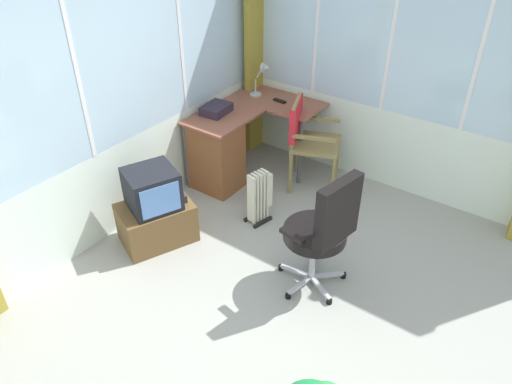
# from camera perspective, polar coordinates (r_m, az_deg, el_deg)

# --- Properties ---
(ground) EXTENTS (5.61, 4.96, 0.06)m
(ground) POSITION_cam_1_polar(r_m,az_deg,el_deg) (3.81, 3.78, -16.24)
(ground) COLOR #979790
(north_window_panel) EXTENTS (4.61, 0.07, 2.74)m
(north_window_panel) POSITION_cam_1_polar(r_m,az_deg,el_deg) (4.15, -20.00, 10.42)
(north_window_panel) COLOR silver
(north_window_panel) RESTS_ON ground
(east_window_panel) EXTENTS (0.07, 3.96, 2.74)m
(east_window_panel) POSITION_cam_1_polar(r_m,az_deg,el_deg) (4.85, 19.88, 13.86)
(east_window_panel) COLOR silver
(east_window_panel) RESTS_ON ground
(curtain_corner) EXTENTS (0.33, 0.07, 2.64)m
(curtain_corner) POSITION_cam_1_polar(r_m,az_deg,el_deg) (5.54, -0.05, 17.66)
(curtain_corner) COLOR olive
(curtain_corner) RESTS_ON ground
(desk) EXTENTS (1.30, 1.00, 0.77)m
(desk) POSITION_cam_1_polar(r_m,az_deg,el_deg) (5.10, -4.12, 5.01)
(desk) COLOR brown
(desk) RESTS_ON ground
(desk_lamp) EXTENTS (0.22, 0.19, 0.36)m
(desk_lamp) POSITION_cam_1_polar(r_m,az_deg,el_deg) (5.42, 0.89, 13.71)
(desk_lamp) COLOR #B2B7BC
(desk_lamp) RESTS_ON desk
(tv_remote) EXTENTS (0.06, 0.15, 0.02)m
(tv_remote) POSITION_cam_1_polar(r_m,az_deg,el_deg) (5.32, 2.80, 10.67)
(tv_remote) COLOR black
(tv_remote) RESTS_ON desk
(paper_tray) EXTENTS (0.32, 0.26, 0.09)m
(paper_tray) POSITION_cam_1_polar(r_m,az_deg,el_deg) (5.05, -4.71, 9.70)
(paper_tray) COLOR #2B2332
(paper_tray) RESTS_ON desk
(wooden_armchair) EXTENTS (0.63, 0.63, 0.96)m
(wooden_armchair) POSITION_cam_1_polar(r_m,az_deg,el_deg) (5.02, 5.76, 7.02)
(wooden_armchair) COLOR olive
(wooden_armchair) RESTS_ON ground
(office_chair) EXTENTS (0.62, 0.57, 1.08)m
(office_chair) POSITION_cam_1_polar(r_m,az_deg,el_deg) (3.71, 8.03, -4.06)
(office_chair) COLOR #B7B7BF
(office_chair) RESTS_ON ground
(tv_on_stand) EXTENTS (0.76, 0.66, 0.74)m
(tv_on_stand) POSITION_cam_1_polar(r_m,az_deg,el_deg) (4.43, -11.75, -2.16)
(tv_on_stand) COLOR brown
(tv_on_stand) RESTS_ON ground
(space_heater) EXTENTS (0.28, 0.21, 0.54)m
(space_heater) POSITION_cam_1_polar(r_m,az_deg,el_deg) (4.61, 0.48, -0.47)
(space_heater) COLOR silver
(space_heater) RESTS_ON ground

